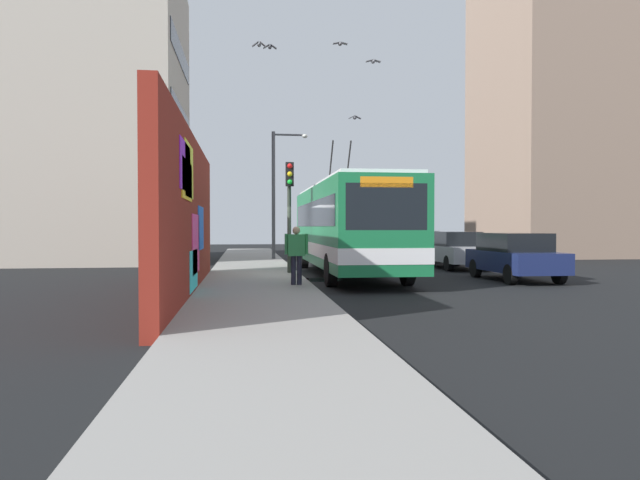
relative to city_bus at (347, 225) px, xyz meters
The scene contains 14 objects.
ground_plane 2.78m from the city_bus, 119.40° to the left, with size 80.00×80.00×0.00m, color black.
sidewalk_slab 3.97m from the city_bus, 106.61° to the left, with size 48.00×3.20×0.15m, color gray.
graffiti_wall 7.58m from the city_bus, 137.23° to the left, with size 12.93×0.32×4.11m.
building_far_left 16.17m from the city_bus, 46.71° to the left, with size 9.96×7.94×15.22m.
building_far_right 21.53m from the city_bus, 49.14° to the right, with size 9.44×7.42×19.16m.
city_bus is the anchor object (origin of this frame).
parked_car_navy 5.92m from the city_bus, 116.83° to the right, with size 4.14×1.82×1.58m.
parked_car_silver 6.15m from the city_bus, 58.99° to the right, with size 4.87×1.78×1.58m.
parked_car_white 10.02m from the city_bus, 31.44° to the right, with size 4.78×1.80×1.58m.
pedestrian_at_curb 5.22m from the city_bus, 153.85° to the left, with size 0.22×0.67×1.65m.
traffic_light 2.39m from the city_bus, 101.50° to the left, with size 0.49×0.28×3.94m.
street_lamp 9.40m from the city_bus, 12.85° to the left, with size 0.44×1.85×6.53m.
flying_pigeons 6.54m from the city_bus, 25.33° to the left, with size 3.64×4.78×2.56m.
curbside_puddle 2.70m from the city_bus, 142.25° to the left, with size 1.54×1.54×0.00m, color black.
Camera 1 is at (-19.90, 1.92, 1.78)m, focal length 32.52 mm.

